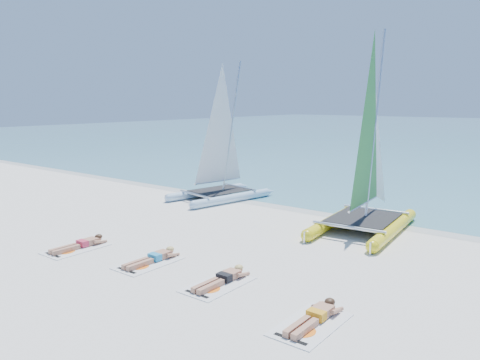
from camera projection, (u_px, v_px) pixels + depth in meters
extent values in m
plane|color=silver|center=(215.00, 239.00, 14.96)|extent=(140.00, 140.00, 0.00)
cube|color=silver|center=(302.00, 208.00, 19.24)|extent=(140.00, 1.40, 0.01)
cylinder|color=silver|center=(207.00, 192.00, 21.77)|extent=(1.19, 4.17, 0.37)
cone|color=silver|center=(244.00, 186.00, 23.25)|extent=(0.45, 0.59, 0.35)
cylinder|color=silver|center=(232.00, 198.00, 20.38)|extent=(1.19, 4.17, 0.37)
cone|color=silver|center=(270.00, 192.00, 21.86)|extent=(0.45, 0.59, 0.35)
cube|color=black|center=(219.00, 190.00, 21.04)|extent=(2.22, 2.61, 0.03)
cylinder|color=silver|center=(232.00, 126.00, 21.04)|extent=(0.30, 1.09, 5.75)
cylinder|color=yellow|center=(334.00, 220.00, 16.58)|extent=(0.82, 4.66, 0.41)
cone|color=yellow|center=(358.00, 207.00, 18.70)|extent=(0.44, 0.63, 0.39)
cylinder|color=yellow|center=(394.00, 229.00, 15.47)|extent=(0.82, 4.66, 0.41)
cone|color=yellow|center=(412.00, 213.00, 17.60)|extent=(0.44, 0.63, 0.39)
cube|color=black|center=(363.00, 217.00, 15.99)|extent=(2.22, 2.72, 0.03)
cylinder|color=silver|center=(375.00, 123.00, 16.14)|extent=(0.21, 1.22, 6.39)
cube|color=white|center=(76.00, 249.00, 13.99)|extent=(1.00, 1.85, 0.02)
cube|color=tan|center=(88.00, 242.00, 14.30)|extent=(0.36, 0.55, 0.17)
cube|color=#CD304C|center=(82.00, 243.00, 14.15)|extent=(0.37, 0.22, 0.17)
cube|color=tan|center=(65.00, 249.00, 13.69)|extent=(0.31, 0.85, 0.13)
sphere|color=tan|center=(98.00, 238.00, 14.58)|extent=(0.21, 0.21, 0.21)
ellipsoid|color=#332012|center=(99.00, 237.00, 14.59)|extent=(0.22, 0.24, 0.15)
cube|color=white|center=(149.00, 263.00, 12.76)|extent=(1.00, 1.85, 0.02)
cube|color=tan|center=(160.00, 255.00, 13.07)|extent=(0.36, 0.55, 0.17)
cube|color=#248FC2|center=(155.00, 257.00, 12.92)|extent=(0.37, 0.22, 0.17)
cube|color=tan|center=(138.00, 264.00, 12.46)|extent=(0.31, 0.85, 0.13)
sphere|color=tan|center=(170.00, 250.00, 13.36)|extent=(0.21, 0.21, 0.21)
ellipsoid|color=tan|center=(170.00, 249.00, 13.36)|extent=(0.22, 0.24, 0.15)
cube|color=white|center=(218.00, 284.00, 11.27)|extent=(1.00, 1.85, 0.02)
cube|color=tan|center=(229.00, 275.00, 11.59)|extent=(0.36, 0.55, 0.17)
cube|color=black|center=(224.00, 277.00, 11.43)|extent=(0.37, 0.22, 0.17)
cube|color=tan|center=(208.00, 286.00, 10.97)|extent=(0.31, 0.85, 0.13)
sphere|color=tan|center=(239.00, 269.00, 11.87)|extent=(0.21, 0.21, 0.21)
ellipsoid|color=tan|center=(239.00, 268.00, 11.87)|extent=(0.22, 0.24, 0.15)
cube|color=white|center=(310.00, 324.00, 9.26)|extent=(1.00, 1.85, 0.02)
cube|color=tan|center=(321.00, 312.00, 9.57)|extent=(0.36, 0.55, 0.17)
cube|color=orange|center=(316.00, 315.00, 9.42)|extent=(0.37, 0.22, 0.17)
cube|color=tan|center=(301.00, 328.00, 8.96)|extent=(0.31, 0.85, 0.13)
sphere|color=tan|center=(329.00, 304.00, 9.86)|extent=(0.21, 0.21, 0.21)
ellipsoid|color=#332012|center=(330.00, 302.00, 9.86)|extent=(0.22, 0.24, 0.15)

